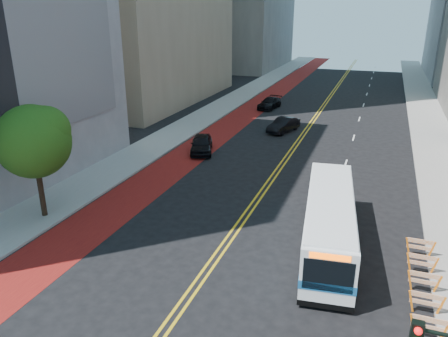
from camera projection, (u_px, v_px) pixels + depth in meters
The scene contains 13 objects.
ground at pixel (168, 325), 17.36m from camera, with size 160.00×160.00×0.00m, color black.
sidewalk_left at pixel (195, 122), 47.62m from camera, with size 4.00×140.00×0.15m, color gray.
sidewalk_right at pixel (435, 144), 39.90m from camera, with size 4.00×140.00×0.15m, color gray.
bus_lane_paint at pixel (228, 126), 46.39m from camera, with size 3.60×140.00×0.01m, color #620E0E.
center_line_inner at pixel (302, 133), 43.84m from camera, with size 0.14×140.00×0.01m, color gold.
center_line_outer at pixel (306, 133), 43.73m from camera, with size 0.14×140.00×0.01m, color gold.
lane_dashes at pixel (359, 119), 49.29m from camera, with size 0.14×98.20×0.01m.
construction_barriers at pixel (428, 312), 17.06m from camera, with size 1.42×10.91×1.00m.
street_tree at pixel (34, 139), 24.59m from camera, with size 4.20×4.20×6.70m.
transit_bus at pixel (329, 221), 22.48m from camera, with size 3.57×10.85×2.93m.
car_a at pixel (202, 144), 37.75m from camera, with size 1.80×4.47×1.52m, color black.
car_b at pixel (284, 125), 44.04m from camera, with size 1.51×4.33×1.43m, color black.
car_c at pixel (270, 103), 54.23m from camera, with size 1.86×4.58×1.33m, color black.
Camera 1 is at (6.92, -12.50, 11.87)m, focal length 35.00 mm.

